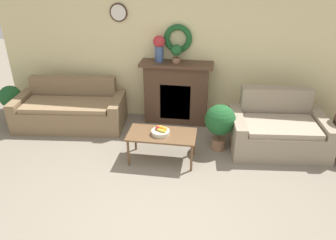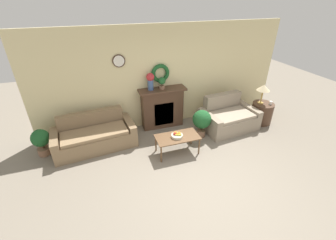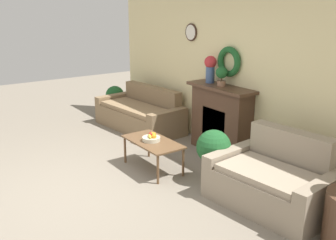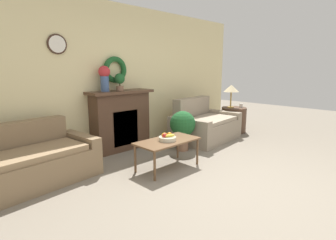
{
  "view_description": "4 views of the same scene",
  "coord_description": "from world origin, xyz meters",
  "px_view_note": "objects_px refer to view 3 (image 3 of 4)",
  "views": [
    {
      "loc": [
        0.54,
        -2.84,
        2.81
      ],
      "look_at": [
        -0.1,
        1.32,
        0.64
      ],
      "focal_mm": 35.0,
      "sensor_mm": 36.0,
      "label": 1
    },
    {
      "loc": [
        -1.74,
        -2.74,
        3.32
      ],
      "look_at": [
        -0.28,
        1.6,
        0.71
      ],
      "focal_mm": 24.0,
      "sensor_mm": 36.0,
      "label": 2
    },
    {
      "loc": [
        4.41,
        -1.7,
        2.41
      ],
      "look_at": [
        -0.1,
        1.47,
        0.75
      ],
      "focal_mm": 42.0,
      "sensor_mm": 36.0,
      "label": 3
    },
    {
      "loc": [
        -2.88,
        -1.52,
        1.53
      ],
      "look_at": [
        0.1,
        1.52,
        0.69
      ],
      "focal_mm": 28.0,
      "sensor_mm": 36.0,
      "label": 4
    }
  ],
  "objects_px": {
    "loveseat_right": "(274,181)",
    "potted_plant_on_mantel": "(222,74)",
    "couch_left": "(141,114)",
    "coffee_table": "(153,144)",
    "fruit_bowl": "(152,138)",
    "fireplace": "(221,119)",
    "vase_on_mantel_left": "(210,67)",
    "potted_plant_floor_by_loveseat": "(214,149)",
    "potted_plant_floor_by_couch": "(115,98)"
  },
  "relations": [
    {
      "from": "fruit_bowl",
      "to": "potted_plant_floor_by_loveseat",
      "type": "bearing_deg",
      "value": 28.26
    },
    {
      "from": "vase_on_mantel_left",
      "to": "potted_plant_floor_by_couch",
      "type": "relative_size",
      "value": 0.68
    },
    {
      "from": "couch_left",
      "to": "potted_plant_floor_by_loveseat",
      "type": "distance_m",
      "value": 2.69
    },
    {
      "from": "fruit_bowl",
      "to": "vase_on_mantel_left",
      "type": "xyz_separation_m",
      "value": [
        -0.24,
        1.32,
        0.89
      ]
    },
    {
      "from": "fireplace",
      "to": "vase_on_mantel_left",
      "type": "relative_size",
      "value": 2.83
    },
    {
      "from": "fireplace",
      "to": "couch_left",
      "type": "bearing_deg",
      "value": -167.42
    },
    {
      "from": "couch_left",
      "to": "potted_plant_floor_by_loveseat",
      "type": "bearing_deg",
      "value": -15.08
    },
    {
      "from": "couch_left",
      "to": "vase_on_mantel_left",
      "type": "distance_m",
      "value": 1.95
    },
    {
      "from": "fruit_bowl",
      "to": "potted_plant_floor_by_couch",
      "type": "distance_m",
      "value": 3.11
    },
    {
      "from": "vase_on_mantel_left",
      "to": "potted_plant_floor_by_loveseat",
      "type": "distance_m",
      "value": 1.66
    },
    {
      "from": "fireplace",
      "to": "coffee_table",
      "type": "bearing_deg",
      "value": -91.91
    },
    {
      "from": "vase_on_mantel_left",
      "to": "fireplace",
      "type": "bearing_deg",
      "value": -1.03
    },
    {
      "from": "coffee_table",
      "to": "potted_plant_floor_by_couch",
      "type": "bearing_deg",
      "value": 162.5
    },
    {
      "from": "potted_plant_floor_by_couch",
      "to": "potted_plant_floor_by_loveseat",
      "type": "relative_size",
      "value": 0.87
    },
    {
      "from": "loveseat_right",
      "to": "potted_plant_on_mantel",
      "type": "distance_m",
      "value": 2.08
    },
    {
      "from": "couch_left",
      "to": "potted_plant_floor_by_loveseat",
      "type": "height_order",
      "value": "couch_left"
    },
    {
      "from": "fruit_bowl",
      "to": "potted_plant_floor_by_couch",
      "type": "height_order",
      "value": "potted_plant_floor_by_couch"
    },
    {
      "from": "vase_on_mantel_left",
      "to": "potted_plant_on_mantel",
      "type": "height_order",
      "value": "vase_on_mantel_left"
    },
    {
      "from": "coffee_table",
      "to": "potted_plant_floor_by_loveseat",
      "type": "bearing_deg",
      "value": 28.38
    },
    {
      "from": "loveseat_right",
      "to": "potted_plant_on_mantel",
      "type": "relative_size",
      "value": 4.98
    },
    {
      "from": "potted_plant_floor_by_couch",
      "to": "potted_plant_on_mantel",
      "type": "bearing_deg",
      "value": 6.63
    },
    {
      "from": "fruit_bowl",
      "to": "potted_plant_floor_by_couch",
      "type": "xyz_separation_m",
      "value": [
        -2.96,
        0.95,
        -0.11
      ]
    },
    {
      "from": "fireplace",
      "to": "potted_plant_floor_by_couch",
      "type": "height_order",
      "value": "fireplace"
    },
    {
      "from": "coffee_table",
      "to": "potted_plant_on_mantel",
      "type": "bearing_deg",
      "value": 88.3
    },
    {
      "from": "couch_left",
      "to": "potted_plant_floor_by_couch",
      "type": "relative_size",
      "value": 3.03
    },
    {
      "from": "loveseat_right",
      "to": "vase_on_mantel_left",
      "type": "xyz_separation_m",
      "value": [
        -2.0,
        0.67,
        1.08
      ]
    },
    {
      "from": "couch_left",
      "to": "loveseat_right",
      "type": "xyz_separation_m",
      "value": [
        3.55,
        -0.25,
        0.02
      ]
    },
    {
      "from": "potted_plant_floor_by_loveseat",
      "to": "potted_plant_floor_by_couch",
      "type": "bearing_deg",
      "value": 172.71
    },
    {
      "from": "coffee_table",
      "to": "vase_on_mantel_left",
      "type": "xyz_separation_m",
      "value": [
        -0.26,
        1.31,
        0.98
      ]
    },
    {
      "from": "loveseat_right",
      "to": "potted_plant_floor_by_loveseat",
      "type": "bearing_deg",
      "value": -173.9
    },
    {
      "from": "fireplace",
      "to": "fruit_bowl",
      "type": "bearing_deg",
      "value": -92.73
    },
    {
      "from": "loveseat_right",
      "to": "fruit_bowl",
      "type": "xyz_separation_m",
      "value": [
        -1.76,
        -0.65,
        0.19
      ]
    },
    {
      "from": "fireplace",
      "to": "vase_on_mantel_left",
      "type": "height_order",
      "value": "vase_on_mantel_left"
    },
    {
      "from": "vase_on_mantel_left",
      "to": "potted_plant_floor_by_loveseat",
      "type": "relative_size",
      "value": 0.59
    },
    {
      "from": "loveseat_right",
      "to": "potted_plant_on_mantel",
      "type": "xyz_separation_m",
      "value": [
        -1.7,
        0.65,
        1.01
      ]
    },
    {
      "from": "fireplace",
      "to": "fruit_bowl",
      "type": "height_order",
      "value": "fireplace"
    },
    {
      "from": "fireplace",
      "to": "couch_left",
      "type": "distance_m",
      "value": 1.92
    },
    {
      "from": "potted_plant_floor_by_loveseat",
      "to": "vase_on_mantel_left",
      "type": "bearing_deg",
      "value": 141.92
    },
    {
      "from": "couch_left",
      "to": "loveseat_right",
      "type": "height_order",
      "value": "loveseat_right"
    },
    {
      "from": "fireplace",
      "to": "potted_plant_floor_by_couch",
      "type": "xyz_separation_m",
      "value": [
        -3.02,
        -0.36,
        -0.18
      ]
    },
    {
      "from": "couch_left",
      "to": "potted_plant_on_mantel",
      "type": "height_order",
      "value": "potted_plant_on_mantel"
    },
    {
      "from": "coffee_table",
      "to": "couch_left",
      "type": "bearing_deg",
      "value": 153.87
    },
    {
      "from": "loveseat_right",
      "to": "potted_plant_floor_by_couch",
      "type": "height_order",
      "value": "loveseat_right"
    },
    {
      "from": "coffee_table",
      "to": "fruit_bowl",
      "type": "bearing_deg",
      "value": -157.16
    },
    {
      "from": "vase_on_mantel_left",
      "to": "potted_plant_floor_by_couch",
      "type": "height_order",
      "value": "vase_on_mantel_left"
    },
    {
      "from": "potted_plant_on_mantel",
      "to": "loveseat_right",
      "type": "bearing_deg",
      "value": -20.86
    },
    {
      "from": "coffee_table",
      "to": "fruit_bowl",
      "type": "xyz_separation_m",
      "value": [
        -0.02,
        -0.01,
        0.09
      ]
    },
    {
      "from": "vase_on_mantel_left",
      "to": "potted_plant_floor_by_couch",
      "type": "bearing_deg",
      "value": -172.24
    },
    {
      "from": "fireplace",
      "to": "loveseat_right",
      "type": "xyz_separation_m",
      "value": [
        1.7,
        -0.66,
        -0.26
      ]
    },
    {
      "from": "fireplace",
      "to": "coffee_table",
      "type": "xyz_separation_m",
      "value": [
        -0.04,
        -1.3,
        -0.17
      ]
    }
  ]
}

